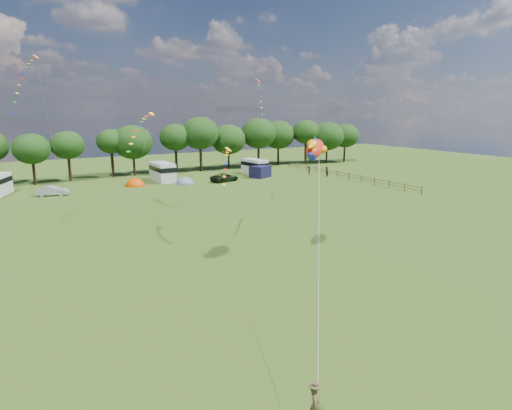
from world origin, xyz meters
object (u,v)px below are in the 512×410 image
fish_kite (314,149)px  walker_a (326,172)px  car_d (225,177)px  tent_greyblue (185,184)px  walker_b (309,171)px  tent_orange (135,186)px  car_b (52,191)px  campervan_d (255,166)px  kite_flyer (315,405)px  campervan_c (162,171)px

fish_kite → walker_a: size_ratio=2.00×
car_d → tent_greyblue: 6.66m
car_d → walker_b: bearing=-106.6°
tent_greyblue → tent_orange: bearing=163.4°
car_b → campervan_d: bearing=-67.2°
car_b → walker_a: walker_a is taller
walker_a → campervan_d: bearing=-73.7°
car_d → tent_greyblue: car_d is taller
kite_flyer → walker_a: size_ratio=0.91×
car_d → campervan_c: 10.32m
kite_flyer → campervan_c: bearing=24.2°
car_d → walker_a: size_ratio=2.81×
car_b → walker_b: bearing=-75.8°
tent_greyblue → kite_flyer: 54.82m
car_b → fish_kite: fish_kite is taller
car_d → walker_b: size_ratio=3.25×
tent_orange → fish_kite: fish_kite is taller
tent_greyblue → campervan_c: bearing=115.9°
tent_orange → car_b: bearing=-169.1°
tent_orange → campervan_d: bearing=4.1°
campervan_d → walker_a: campervan_d is taller
car_b → campervan_c: 17.59m
car_b → campervan_d: size_ratio=0.67×
kite_flyer → walker_a: walker_a is taller
campervan_d → tent_greyblue: campervan_d is taller
fish_kite → car_d: bearing=36.2°
walker_a → campervan_c: bearing=-51.3°
tent_orange → tent_greyblue: bearing=-16.6°
car_d → tent_orange: car_d is taller
kite_flyer → campervan_d: bearing=8.9°
car_d → tent_orange: 14.25m
tent_greyblue → walker_b: walker_b is taller
campervan_d → walker_a: bearing=-137.0°
tent_greyblue → fish_kite: fish_kite is taller
car_b → tent_greyblue: (19.14, 0.09, -0.66)m
campervan_c → walker_b: campervan_c is taller
fish_kite → walker_a: 43.14m
tent_orange → walker_a: walker_a is taller
tent_greyblue → walker_b: (23.06, -1.62, 0.74)m
walker_a → fish_kite: bearing=18.0°
car_b → tent_greyblue: 19.16m
fish_kite → campervan_d: bearing=27.5°
campervan_c → car_b: bearing=103.8°
campervan_d → walker_a: (9.68, -8.67, -0.59)m
car_b → tent_orange: bearing=-62.8°
walker_a → car_d: bearing=-44.8°
walker_b → campervan_c: bearing=-48.2°
car_d → walker_b: walker_b is taller
car_b → campervan_c: bearing=-58.4°
fish_kite → walker_b: (25.96, 35.74, -7.82)m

